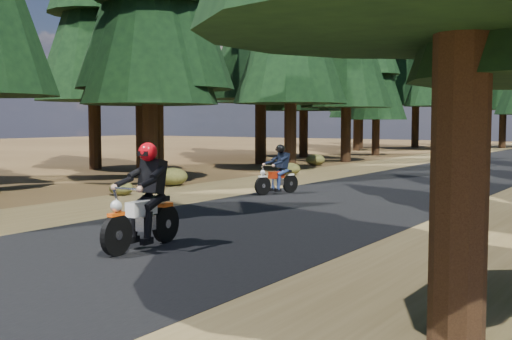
# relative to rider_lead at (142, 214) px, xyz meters

# --- Properties ---
(ground) EXTENTS (120.00, 120.00, 0.00)m
(ground) POSITION_rel_rider_lead_xyz_m (-0.00, 1.95, -0.59)
(ground) COLOR #402C17
(ground) RESTS_ON ground
(road) EXTENTS (6.00, 100.00, 0.01)m
(road) POSITION_rel_rider_lead_xyz_m (-0.00, 6.95, -0.59)
(road) COLOR black
(road) RESTS_ON ground
(shoulder_l) EXTENTS (3.20, 100.00, 0.01)m
(shoulder_l) POSITION_rel_rider_lead_xyz_m (-4.60, 6.95, -0.59)
(shoulder_l) COLOR brown
(shoulder_l) RESTS_ON ground
(understory_shrubs) EXTENTS (15.04, 30.38, 0.61)m
(understory_shrubs) POSITION_rel_rider_lead_xyz_m (1.17, 8.75, -0.32)
(understory_shrubs) COLOR #474C1E
(understory_shrubs) RESTS_ON ground
(rider_lead) EXTENTS (0.75, 2.01, 1.76)m
(rider_lead) POSITION_rel_rider_lead_xyz_m (0.00, 0.00, 0.00)
(rider_lead) COLOR silver
(rider_lead) RESTS_ON road
(rider_follow) EXTENTS (0.97, 1.68, 1.43)m
(rider_follow) POSITION_rel_rider_lead_xyz_m (-2.30, 8.06, -0.11)
(rider_follow) COLOR #97200A
(rider_follow) RESTS_ON road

